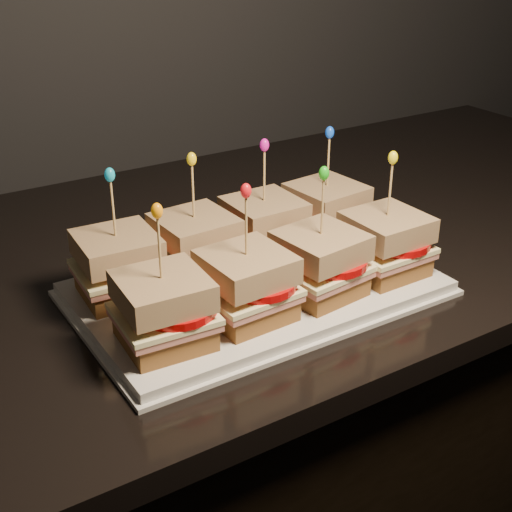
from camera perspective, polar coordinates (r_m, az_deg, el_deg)
platter at (r=0.90m, az=0.00°, el=-2.64°), size 0.43×0.27×0.02m
platter_rim at (r=0.90m, az=0.00°, el=-2.97°), size 0.44×0.28×0.01m
sandwich_0_bread_bot at (r=0.88m, az=-10.80°, el=-2.32°), size 0.09×0.09×0.02m
sandwich_0_ham at (r=0.87m, az=-10.89°, el=-1.37°), size 0.10×0.10×0.01m
sandwich_0_cheese at (r=0.86m, az=-10.93°, el=-0.96°), size 0.11×0.10×0.01m
sandwich_0_tomato at (r=0.86m, az=-10.08°, el=-0.48°), size 0.09×0.09×0.01m
sandwich_0_bread_top at (r=0.85m, az=-11.08°, el=0.67°), size 0.10×0.10×0.03m
sandwich_0_pick at (r=0.83m, az=-11.35°, el=3.48°), size 0.00×0.00×0.09m
sandwich_0_frill at (r=0.82m, az=-11.62°, el=6.39°), size 0.01×0.01×0.02m
sandwich_1_bread_bot at (r=0.91m, az=-4.82°, el=-0.70°), size 0.09×0.09×0.02m
sandwich_1_ham at (r=0.90m, az=-4.86°, el=0.23°), size 0.10×0.10×0.01m
sandwich_1_cheese at (r=0.90m, az=-4.88°, el=0.63°), size 0.10×0.10×0.01m
sandwich_1_tomato at (r=0.90m, az=-4.04°, el=1.09°), size 0.09×0.09×0.01m
sandwich_1_bread_top at (r=0.89m, az=-4.94°, el=2.21°), size 0.09×0.09×0.03m
sandwich_1_pick at (r=0.87m, az=-5.06°, el=4.94°), size 0.00×0.00×0.09m
sandwich_1_frill at (r=0.86m, az=-5.18°, el=7.74°), size 0.01×0.01×0.02m
sandwich_2_bread_bot at (r=0.96m, az=0.64°, el=0.80°), size 0.09×0.09×0.02m
sandwich_2_ham at (r=0.95m, az=0.64°, el=1.68°), size 0.10×0.09×0.01m
sandwich_2_cheese at (r=0.95m, az=0.64°, el=2.07°), size 0.10×0.10×0.01m
sandwich_2_tomato at (r=0.95m, az=1.45°, el=2.51°), size 0.09×0.09×0.01m
sandwich_2_bread_top at (r=0.94m, az=0.65°, el=3.59°), size 0.09×0.09×0.03m
sandwich_2_pick at (r=0.92m, az=0.67°, el=6.20°), size 0.00×0.00×0.09m
sandwich_2_frill at (r=0.91m, az=0.68°, el=8.87°), size 0.01×0.01×0.02m
sandwich_3_bread_bot at (r=1.01m, az=5.55°, el=2.13°), size 0.10×0.10×0.02m
sandwich_3_ham at (r=1.01m, az=5.59°, el=2.98°), size 0.11×0.10×0.01m
sandwich_3_cheese at (r=1.00m, az=5.61°, el=3.35°), size 0.11×0.10×0.01m
sandwich_3_tomato at (r=1.00m, az=6.38°, el=3.76°), size 0.09×0.09×0.01m
sandwich_3_bread_top at (r=0.99m, az=5.68°, el=4.80°), size 0.10×0.10×0.03m
sandwich_3_pick at (r=0.98m, az=5.80°, el=7.28°), size 0.00×0.00×0.09m
sandwich_3_frill at (r=0.96m, az=5.92°, el=9.81°), size 0.01×0.01×0.02m
sandwich_4_bread_bot at (r=0.78m, az=-7.29°, el=-6.06°), size 0.09×0.09×0.02m
sandwich_4_ham at (r=0.77m, az=-7.36°, el=-5.03°), size 0.10×0.10×0.01m
sandwich_4_cheese at (r=0.76m, az=-7.39°, el=-4.58°), size 0.11×0.10×0.01m
sandwich_4_tomato at (r=0.76m, az=-6.41°, el=-4.05°), size 0.09×0.09×0.01m
sandwich_4_bread_top at (r=0.75m, az=-7.51°, el=-2.78°), size 0.10×0.10×0.03m
sandwich_4_pick at (r=0.73m, az=-7.71°, el=0.33°), size 0.00×0.00×0.09m
sandwich_4_frill at (r=0.71m, az=-7.93°, el=3.59°), size 0.01×0.01×0.02m
sandwich_5_bread_bot at (r=0.82m, az=-0.75°, el=-4.04°), size 0.09×0.09×0.02m
sandwich_5_ham at (r=0.81m, az=-0.75°, el=-3.04°), size 0.10×0.10×0.01m
sandwich_5_cheese at (r=0.81m, az=-0.76°, el=-2.61°), size 0.10×0.10×0.01m
sandwich_5_tomato at (r=0.80m, az=0.19°, el=-2.09°), size 0.09×0.09×0.01m
sandwich_5_bread_top at (r=0.79m, az=-0.77°, el=-0.87°), size 0.09×0.09×0.03m
sandwich_5_pick at (r=0.77m, az=-0.79°, el=2.12°), size 0.00×0.00×0.09m
sandwich_5_frill at (r=0.76m, az=-0.81°, el=5.24°), size 0.01×0.01×0.02m
sandwich_6_bread_bot at (r=0.87m, az=5.07°, el=-2.19°), size 0.10×0.10×0.02m
sandwich_6_ham at (r=0.86m, az=5.11°, el=-1.24°), size 0.11×0.10×0.01m
sandwich_6_cheese at (r=0.86m, az=5.13°, el=-0.82°), size 0.11×0.11×0.01m
sandwich_6_tomato at (r=0.86m, az=6.03°, el=-0.33°), size 0.09×0.09×0.01m
sandwich_6_bread_top at (r=0.85m, az=5.20°, el=0.83°), size 0.10×0.10×0.03m
sandwich_6_pick at (r=0.83m, az=5.33°, el=3.67°), size 0.00×0.00×0.09m
sandwich_6_frill at (r=0.81m, az=5.46°, el=6.61°), size 0.01×0.01×0.02m
sandwich_7_bread_bot at (r=0.93m, az=10.17°, el=-0.54°), size 0.09×0.09×0.02m
sandwich_7_ham at (r=0.92m, az=10.25°, el=0.36°), size 0.10×0.10×0.01m
sandwich_7_cheese at (r=0.92m, az=10.29°, el=0.75°), size 0.10×0.10×0.01m
sandwich_7_tomato at (r=0.92m, az=11.13°, el=1.21°), size 0.09×0.09×0.01m
sandwich_7_bread_top at (r=0.91m, az=10.43°, el=2.32°), size 0.09×0.09×0.03m
sandwich_7_pick at (r=0.89m, az=10.66°, el=4.99°), size 0.00×0.00×0.09m
sandwich_7_frill at (r=0.87m, az=10.91°, el=7.73°), size 0.01×0.01×0.02m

